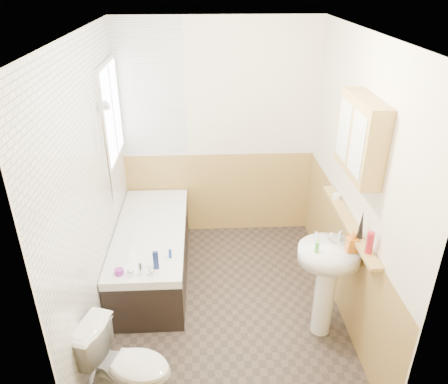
{
  "coord_description": "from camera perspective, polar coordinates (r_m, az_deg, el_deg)",
  "views": [
    {
      "loc": [
        -0.17,
        -3.27,
        2.91
      ],
      "look_at": [
        0.0,
        0.15,
        1.15
      ],
      "focal_mm": 35.0,
      "sensor_mm": 36.0,
      "label": 1
    }
  ],
  "objects": [
    {
      "name": "orange_bottle",
      "position": [
        4.02,
        -7.05,
        -7.99
      ],
      "size": [
        0.03,
        0.03,
        0.09
      ],
      "primitive_type": "cylinder",
      "rotation": [
        0.0,
        0.0,
        0.01
      ],
      "color": "#19339E",
      "rests_on": "bathtub"
    },
    {
      "name": "wall_right",
      "position": [
        3.89,
        16.7,
        0.68
      ],
      "size": [
        0.02,
        2.8,
        2.5
      ],
      "primitive_type": "cube",
      "color": "#F2E6C8",
      "rests_on": "ground"
    },
    {
      "name": "blue_gel",
      "position": [
        3.88,
        -8.9,
        -8.8
      ],
      "size": [
        0.05,
        0.04,
        0.17
      ],
      "primitive_type": "cube",
      "rotation": [
        0.0,
        0.0,
        0.11
      ],
      "color": "navy",
      "rests_on": "bathtub"
    },
    {
      "name": "wall_left",
      "position": [
        3.79,
        -16.91,
        -0.08
      ],
      "size": [
        0.02,
        2.8,
        2.5
      ],
      "primitive_type": "cube",
      "color": "#F2E6C8",
      "rests_on": "ground"
    },
    {
      "name": "bathtub",
      "position": [
        4.64,
        -9.36,
        -7.57
      ],
      "size": [
        0.7,
        1.71,
        0.7
      ],
      "color": "black",
      "rests_on": "floor"
    },
    {
      "name": "cream_jar",
      "position": [
        3.91,
        -13.53,
        -10.09
      ],
      "size": [
        0.1,
        0.1,
        0.05
      ],
      "primitive_type": "cylinder",
      "rotation": [
        0.0,
        0.0,
        0.33
      ],
      "color": "purple",
      "rests_on": "bathtub"
    },
    {
      "name": "soap_bottle",
      "position": [
        3.63,
        16.31,
        -6.85
      ],
      "size": [
        0.09,
        0.19,
        0.09
      ],
      "primitive_type": "imported",
      "rotation": [
        0.0,
        0.0,
        0.01
      ],
      "color": "orange",
      "rests_on": "sink"
    },
    {
      "name": "medicine_cabinet",
      "position": [
        3.46,
        17.43,
        6.88
      ],
      "size": [
        0.17,
        0.67,
        0.6
      ],
      "color": "tan",
      "rests_on": "wall_right"
    },
    {
      "name": "black_jar",
      "position": [
        4.15,
        14.44,
        -0.57
      ],
      "size": [
        0.09,
        0.09,
        0.05
      ],
      "primitive_type": "cylinder",
      "rotation": [
        0.0,
        0.0,
        0.37
      ],
      "color": "silver",
      "rests_on": "pine_shelf"
    },
    {
      "name": "wall_front",
      "position": [
        2.5,
        1.87,
        -14.46
      ],
      "size": [
        2.2,
        0.02,
        2.5
      ],
      "primitive_type": "cube",
      "color": "#F2E6C8",
      "rests_on": "ground"
    },
    {
      "name": "foam_can",
      "position": [
        3.42,
        18.49,
        -6.32
      ],
      "size": [
        0.06,
        0.06,
        0.18
      ],
      "primitive_type": "cylinder",
      "rotation": [
        0.0,
        0.0,
        0.06
      ],
      "color": "maroon",
      "rests_on": "pine_shelf"
    },
    {
      "name": "pine_shelf",
      "position": [
        3.84,
        15.98,
        -3.82
      ],
      "size": [
        0.1,
        1.32,
        0.03
      ],
      "primitive_type": "cube",
      "color": "tan",
      "rests_on": "wall_right"
    },
    {
      "name": "toilet",
      "position": [
        3.48,
        -12.47,
        -21.36
      ],
      "size": [
        0.77,
        0.58,
        0.67
      ],
      "primitive_type": "imported",
      "rotation": [
        0.0,
        0.0,
        1.25
      ],
      "color": "white",
      "rests_on": "floor"
    },
    {
      "name": "wainscot_back",
      "position": [
        5.25,
        -0.68,
        -0.13
      ],
      "size": [
        2.2,
        0.01,
        1.0
      ],
      "primitive_type": "cube",
      "color": "tan",
      "rests_on": "wall_back"
    },
    {
      "name": "tile_cladding_left",
      "position": [
        3.78,
        -16.59,
        -0.07
      ],
      "size": [
        0.01,
        2.8,
        2.5
      ],
      "primitive_type": "cube",
      "color": "white",
      "rests_on": "wall_left"
    },
    {
      "name": "ceiling",
      "position": [
        3.3,
        0.14,
        20.06
      ],
      "size": [
        2.8,
        2.8,
        0.0
      ],
      "primitive_type": "plane",
      "rotation": [
        3.14,
        0.0,
        0.0
      ],
      "color": "white",
      "rests_on": "ground"
    },
    {
      "name": "shower_riser",
      "position": [
        4.04,
        -15.19,
        6.71
      ],
      "size": [
        0.11,
        0.08,
        1.21
      ],
      "color": "silver",
      "rests_on": "wall_left"
    },
    {
      "name": "floor",
      "position": [
        4.38,
        0.1,
        -14.42
      ],
      "size": [
        2.8,
        2.8,
        0.0
      ],
      "primitive_type": "plane",
      "color": "#2F2721",
      "rests_on": "ground"
    },
    {
      "name": "tile_return_back",
      "position": [
        4.83,
        -9.62,
        12.94
      ],
      "size": [
        0.75,
        0.01,
        1.5
      ],
      "primitive_type": "cube",
      "color": "white",
      "rests_on": "wall_back"
    },
    {
      "name": "wall_back",
      "position": [
        4.97,
        -0.74,
        7.69
      ],
      "size": [
        2.2,
        0.02,
        2.5
      ],
      "primitive_type": "cube",
      "color": "#F2E6C8",
      "rests_on": "ground"
    },
    {
      "name": "green_bottle",
      "position": [
        3.56,
        17.51,
        -4.03
      ],
      "size": [
        0.06,
        0.06,
        0.25
      ],
      "primitive_type": "cone",
      "rotation": [
        0.0,
        0.0,
        0.21
      ],
      "color": "black",
      "rests_on": "pine_shelf"
    },
    {
      "name": "sink",
      "position": [
        3.81,
        13.33,
        -10.18
      ],
      "size": [
        0.53,
        0.42,
        1.01
      ],
      "rotation": [
        0.0,
        0.0,
        0.2
      ],
      "color": "white",
      "rests_on": "floor"
    },
    {
      "name": "clear_bottle",
      "position": [
        3.55,
        12.04,
        -7.08
      ],
      "size": [
        0.04,
        0.04,
        0.1
      ],
      "primitive_type": "cylinder",
      "rotation": [
        0.0,
        0.0,
        0.12
      ],
      "color": "#59C647",
      "rests_on": "sink"
    },
    {
      "name": "wainscot_right",
      "position": [
        4.25,
        15.07,
        -8.4
      ],
      "size": [
        0.01,
        2.8,
        1.0
      ],
      "primitive_type": "cube",
      "color": "tan",
      "rests_on": "wall_right"
    },
    {
      "name": "window",
      "position": [
        4.49,
        -14.42,
        10.07
      ],
      "size": [
        0.03,
        0.79,
        0.99
      ],
      "color": "white",
      "rests_on": "wall_left"
    }
  ]
}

